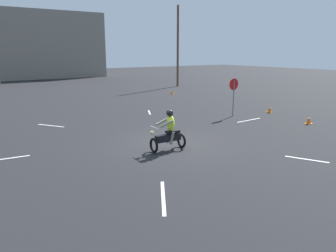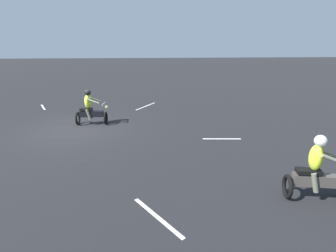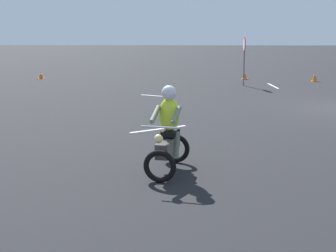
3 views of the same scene
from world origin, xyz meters
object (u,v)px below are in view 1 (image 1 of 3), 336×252
object	(u,v)px
traffic_cone_near_right	(172,92)
stop_sign	(234,90)
traffic_cone_mid_center	(309,120)
motorcycle_rider_foreground	(169,133)
utility_pole_near	(178,47)
traffic_cone_near_left	(270,109)

from	to	relation	value
traffic_cone_near_right	stop_sign	bearing A→B (deg)	-105.07
stop_sign	traffic_cone_mid_center	world-z (taller)	stop_sign
traffic_cone_near_right	motorcycle_rider_foreground	bearing A→B (deg)	-125.24
traffic_cone_mid_center	utility_pole_near	size ratio (longest dim) A/B	0.06
traffic_cone_mid_center	stop_sign	bearing A→B (deg)	115.59
traffic_cone_near_right	traffic_cone_mid_center	bearing A→B (deg)	-93.87
traffic_cone_mid_center	utility_pole_near	bearing A→B (deg)	74.73
traffic_cone_near_left	traffic_cone_near_right	world-z (taller)	traffic_cone_near_left
traffic_cone_near_left	utility_pole_near	world-z (taller)	utility_pole_near
motorcycle_rider_foreground	traffic_cone_mid_center	bearing A→B (deg)	-89.05
motorcycle_rider_foreground	stop_sign	size ratio (longest dim) A/B	0.72
motorcycle_rider_foreground	traffic_cone_near_right	bearing A→B (deg)	-32.40
traffic_cone_near_left	traffic_cone_near_right	bearing A→B (deg)	90.13
traffic_cone_near_right	utility_pole_near	world-z (taller)	utility_pole_near
motorcycle_rider_foreground	utility_pole_near	size ratio (longest dim) A/B	0.19
traffic_cone_mid_center	utility_pole_near	world-z (taller)	utility_pole_near
stop_sign	traffic_cone_near_left	distance (m)	3.24
utility_pole_near	stop_sign	bearing A→B (deg)	-114.62
traffic_cone_near_left	traffic_cone_near_right	distance (m)	11.08
traffic_cone_near_right	utility_pole_near	xyz separation A→B (m)	(4.43, 5.29, 4.17)
traffic_cone_mid_center	traffic_cone_near_left	bearing A→B (deg)	73.76
traffic_cone_mid_center	traffic_cone_near_right	bearing A→B (deg)	86.13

